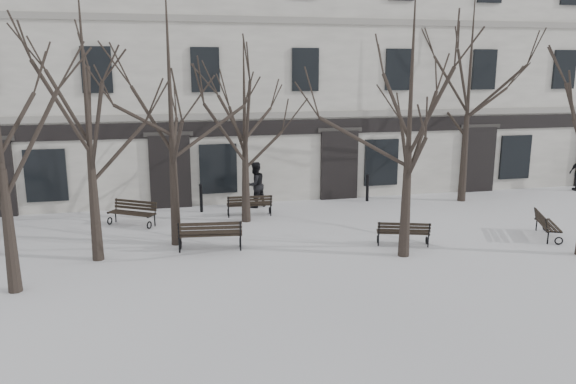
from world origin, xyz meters
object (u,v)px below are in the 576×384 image
object	(u,v)px
bench_1	(210,234)
bench_4	(249,204)
bench_5	(546,224)
tree_1	(86,91)
bench_2	(403,232)
bench_3	(133,212)
tree_2	(411,89)

from	to	relation	value
bench_1	bench_4	distance (m)	4.18
bench_5	tree_1	bearing A→B (deg)	110.10
bench_1	bench_2	xyz separation A→B (m)	(5.94, -0.87, -0.09)
bench_3	bench_4	xyz separation A→B (m)	(4.23, 0.29, -0.02)
tree_1	bench_2	size ratio (longest dim) A/B	4.56
tree_1	bench_1	world-z (taller)	tree_1
bench_2	bench_4	distance (m)	6.21
tree_2	bench_5	distance (m)	6.97
bench_3	bench_1	bearing A→B (deg)	-22.58
bench_4	bench_5	bearing A→B (deg)	155.63
tree_2	bench_3	size ratio (longest dim) A/B	4.41
tree_1	bench_2	bearing A→B (deg)	-4.64
bench_2	bench_3	distance (m)	9.43
tree_1	tree_2	xyz separation A→B (m)	(8.83, -1.65, 0.03)
tree_2	bench_3	world-z (taller)	tree_2
tree_1	bench_2	distance (m)	10.24
bench_4	bench_5	world-z (taller)	bench_4
tree_2	bench_1	size ratio (longest dim) A/B	3.90
bench_3	tree_1	bearing A→B (deg)	-70.59
tree_1	tree_2	bearing A→B (deg)	-10.61
bench_1	bench_3	xyz separation A→B (m)	(-2.42, 3.48, -0.06)
bench_2	bench_4	size ratio (longest dim) A/B	0.99
tree_1	bench_5	bearing A→B (deg)	-3.89
tree_1	bench_4	distance (m)	7.76
bench_1	bench_2	distance (m)	6.01
tree_2	bench_4	bearing A→B (deg)	124.10
tree_2	bench_5	size ratio (longest dim) A/B	4.55
tree_1	bench_5	xyz separation A→B (m)	(14.17, -0.96, -4.40)
bench_2	tree_1	bearing A→B (deg)	13.51
bench_2	bench_4	world-z (taller)	bench_4
tree_1	bench_3	world-z (taller)	tree_1
tree_2	bench_2	size ratio (longest dim) A/B	4.59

